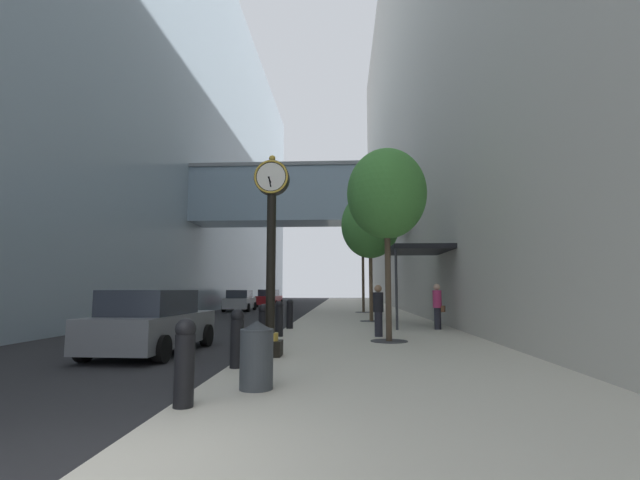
% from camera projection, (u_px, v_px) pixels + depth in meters
% --- Properties ---
extents(ground_plane, '(110.00, 110.00, 0.00)m').
position_uv_depth(ground_plane, '(310.00, 313.00, 30.38)').
color(ground_plane, '#262628').
rests_on(ground_plane, ground).
extents(sidewalk_right, '(6.70, 80.00, 0.14)m').
position_uv_depth(sidewalk_right, '(357.00, 310.00, 33.19)').
color(sidewalk_right, beige).
rests_on(sidewalk_right, ground).
extents(building_block_left, '(23.88, 80.00, 30.18)m').
position_uv_depth(building_block_left, '(163.00, 125.00, 35.63)').
color(building_block_left, '#93A8B7').
rests_on(building_block_left, ground).
extents(building_block_right, '(9.00, 80.00, 36.59)m').
position_uv_depth(building_block_right, '(453.00, 79.00, 34.81)').
color(building_block_right, '#B7B2A8').
rests_on(building_block_right, ground).
extents(street_clock, '(0.84, 0.55, 4.80)m').
position_uv_depth(street_clock, '(271.00, 243.00, 10.43)').
color(street_clock, black).
rests_on(street_clock, sidewalk_right).
extents(bollard_nearest, '(0.28, 0.28, 1.15)m').
position_uv_depth(bollard_nearest, '(185.00, 360.00, 5.82)').
color(bollard_nearest, black).
rests_on(bollard_nearest, sidewalk_right).
extents(bollard_second, '(0.28, 0.28, 1.15)m').
position_uv_depth(bollard_second, '(237.00, 337.00, 8.68)').
color(bollard_second, black).
rests_on(bollard_second, sidewalk_right).
extents(bollard_third, '(0.28, 0.28, 1.15)m').
position_uv_depth(bollard_third, '(263.00, 325.00, 11.55)').
color(bollard_third, black).
rests_on(bollard_third, sidewalk_right).
extents(bollard_fourth, '(0.28, 0.28, 1.15)m').
position_uv_depth(bollard_fourth, '(279.00, 318.00, 14.42)').
color(bollard_fourth, black).
rests_on(bollard_fourth, sidewalk_right).
extents(bollard_fifth, '(0.28, 0.28, 1.15)m').
position_uv_depth(bollard_fifth, '(290.00, 313.00, 17.29)').
color(bollard_fifth, black).
rests_on(bollard_fifth, sidewalk_right).
extents(street_tree_near, '(2.43, 2.43, 5.87)m').
position_uv_depth(street_tree_near, '(387.00, 194.00, 13.46)').
color(street_tree_near, '#333335').
rests_on(street_tree_near, sidewalk_right).
extents(street_tree_mid_near, '(2.85, 2.85, 6.33)m').
position_uv_depth(street_tree_mid_near, '(370.00, 225.00, 21.59)').
color(street_tree_mid_near, '#333335').
rests_on(street_tree_mid_near, sidewalk_right).
extents(street_tree_mid_far, '(2.26, 2.26, 6.73)m').
position_uv_depth(street_tree_mid_far, '(363.00, 232.00, 29.77)').
color(street_tree_mid_far, '#333335').
rests_on(street_tree_mid_far, sidewalk_right).
extents(trash_bin, '(0.53, 0.53, 1.05)m').
position_uv_depth(trash_bin, '(257.00, 354.00, 6.84)').
color(trash_bin, '#383D42').
rests_on(trash_bin, sidewalk_right).
extents(pedestrian_walking, '(0.52, 0.46, 1.75)m').
position_uv_depth(pedestrian_walking, '(437.00, 305.00, 16.95)').
color(pedestrian_walking, '#23232D').
rests_on(pedestrian_walking, sidewalk_right).
extents(pedestrian_by_clock, '(0.48, 0.48, 1.68)m').
position_uv_depth(pedestrian_by_clock, '(378.00, 309.00, 14.36)').
color(pedestrian_by_clock, '#23232D').
rests_on(pedestrian_by_clock, sidewalk_right).
extents(storefront_awning, '(2.40, 3.60, 3.30)m').
position_uv_depth(storefront_awning, '(417.00, 251.00, 18.55)').
color(storefront_awning, black).
rests_on(storefront_awning, sidewalk_right).
extents(car_red_near, '(2.19, 4.45, 1.64)m').
position_uv_depth(car_red_near, '(269.00, 298.00, 42.84)').
color(car_red_near, '#AD191E').
rests_on(car_red_near, ground).
extents(car_silver_mid, '(2.14, 4.33, 1.61)m').
position_uv_depth(car_silver_mid, '(240.00, 301.00, 33.87)').
color(car_silver_mid, '#B7BABF').
rests_on(car_silver_mid, ground).
extents(car_grey_far, '(2.22, 4.44, 1.66)m').
position_uv_depth(car_grey_far, '(152.00, 322.00, 11.56)').
color(car_grey_far, slate).
rests_on(car_grey_far, ground).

